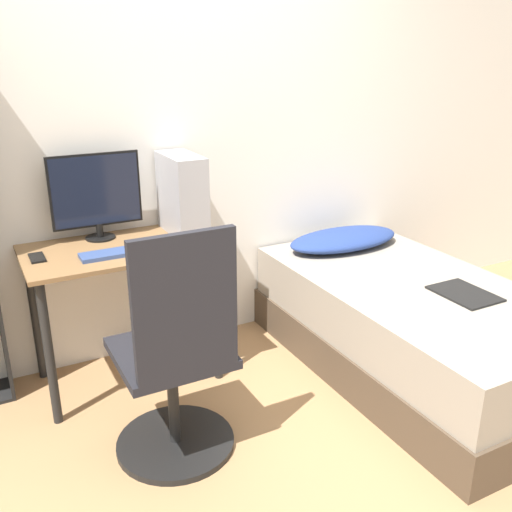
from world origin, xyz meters
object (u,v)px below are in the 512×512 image
(monitor, at_px, (96,194))
(keyboard, at_px, (121,252))
(bed, at_px, (411,327))
(pc_tower, at_px, (182,194))
(office_chair, at_px, (177,372))

(monitor, relative_size, keyboard, 1.20)
(bed, xyz_separation_m, pc_tower, (-1.04, 0.71, 0.72))
(pc_tower, bearing_deg, office_chair, -113.92)
(office_chair, bearing_deg, keyboard, 94.00)
(office_chair, bearing_deg, monitor, 94.50)
(monitor, xyz_separation_m, keyboard, (0.03, -0.29, -0.23))
(bed, distance_m, monitor, 1.84)
(bed, xyz_separation_m, keyboard, (-1.44, 0.52, 0.51))
(office_chair, xyz_separation_m, monitor, (-0.07, 0.91, 0.58))
(office_chair, height_order, bed, office_chair)
(office_chair, xyz_separation_m, keyboard, (-0.04, 0.62, 0.35))
(monitor, bearing_deg, keyboard, -84.47)
(monitor, height_order, pc_tower, monitor)
(bed, relative_size, keyboard, 4.73)
(bed, height_order, monitor, monitor)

